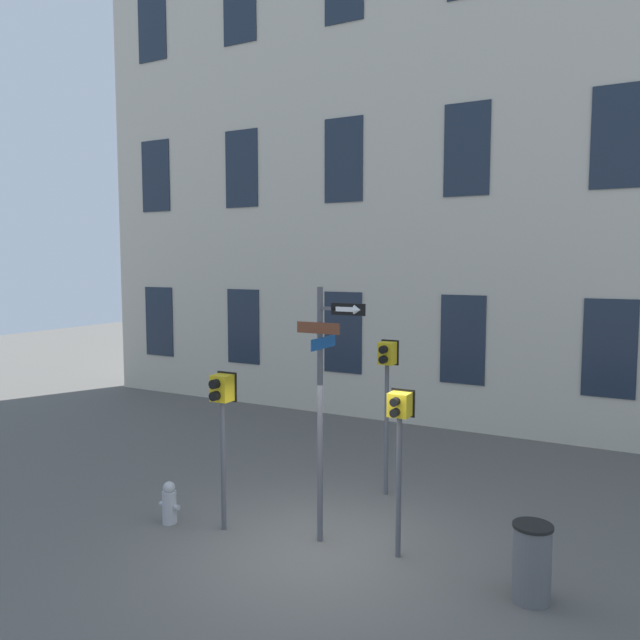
{
  "coord_description": "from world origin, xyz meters",
  "views": [
    {
      "loc": [
        4.31,
        -8.07,
        4.4
      ],
      "look_at": [
        -0.19,
        0.27,
        3.5
      ],
      "focal_mm": 35.0,
      "sensor_mm": 36.0,
      "label": 1
    }
  ],
  "objects_px": {
    "street_sign_pole": "(323,394)",
    "fire_hydrant": "(169,503)",
    "pedestrian_signal_across": "(387,376)",
    "pedestrian_signal_right": "(399,428)",
    "trash_bin": "(532,563)",
    "pedestrian_signal_left": "(222,407)"
  },
  "relations": [
    {
      "from": "street_sign_pole",
      "to": "fire_hydrant",
      "type": "xyz_separation_m",
      "value": [
        -2.61,
        -0.62,
        -2.02
      ]
    },
    {
      "from": "street_sign_pole",
      "to": "fire_hydrant",
      "type": "distance_m",
      "value": 3.35
    },
    {
      "from": "street_sign_pole",
      "to": "pedestrian_signal_across",
      "type": "relative_size",
      "value": 1.37
    },
    {
      "from": "pedestrian_signal_across",
      "to": "pedestrian_signal_right",
      "type": "bearing_deg",
      "value": -63.51
    },
    {
      "from": "street_sign_pole",
      "to": "trash_bin",
      "type": "bearing_deg",
      "value": -4.28
    },
    {
      "from": "fire_hydrant",
      "to": "trash_bin",
      "type": "bearing_deg",
      "value": 3.77
    },
    {
      "from": "pedestrian_signal_left",
      "to": "pedestrian_signal_right",
      "type": "height_order",
      "value": "pedestrian_signal_left"
    },
    {
      "from": "street_sign_pole",
      "to": "pedestrian_signal_right",
      "type": "distance_m",
      "value": 1.28
    },
    {
      "from": "trash_bin",
      "to": "pedestrian_signal_across",
      "type": "bearing_deg",
      "value": 140.27
    },
    {
      "from": "pedestrian_signal_left",
      "to": "trash_bin",
      "type": "distance_m",
      "value": 5.07
    },
    {
      "from": "street_sign_pole",
      "to": "trash_bin",
      "type": "relative_size",
      "value": 3.9
    },
    {
      "from": "pedestrian_signal_right",
      "to": "fire_hydrant",
      "type": "relative_size",
      "value": 3.5
    },
    {
      "from": "pedestrian_signal_right",
      "to": "trash_bin",
      "type": "relative_size",
      "value": 2.45
    },
    {
      "from": "fire_hydrant",
      "to": "trash_bin",
      "type": "relative_size",
      "value": 0.7
    },
    {
      "from": "pedestrian_signal_right",
      "to": "trash_bin",
      "type": "distance_m",
      "value": 2.46
    },
    {
      "from": "pedestrian_signal_right",
      "to": "pedestrian_signal_across",
      "type": "height_order",
      "value": "pedestrian_signal_across"
    },
    {
      "from": "pedestrian_signal_right",
      "to": "fire_hydrant",
      "type": "xyz_separation_m",
      "value": [
        -3.82,
        -0.7,
        -1.61
      ]
    },
    {
      "from": "street_sign_pole",
      "to": "pedestrian_signal_left",
      "type": "relative_size",
      "value": 1.54
    },
    {
      "from": "pedestrian_signal_left",
      "to": "fire_hydrant",
      "type": "xyz_separation_m",
      "value": [
        -0.95,
        -0.23,
        -1.71
      ]
    },
    {
      "from": "pedestrian_signal_across",
      "to": "fire_hydrant",
      "type": "bearing_deg",
      "value": -132.53
    },
    {
      "from": "pedestrian_signal_left",
      "to": "pedestrian_signal_right",
      "type": "relative_size",
      "value": 1.04
    },
    {
      "from": "pedestrian_signal_left",
      "to": "trash_bin",
      "type": "height_order",
      "value": "pedestrian_signal_left"
    }
  ]
}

